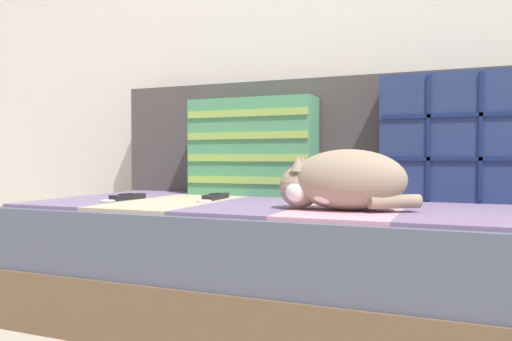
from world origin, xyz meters
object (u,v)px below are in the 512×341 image
at_px(throw_pillow_quilted, 454,138).
at_px(throw_pillow_striped, 252,147).
at_px(sleeping_cat, 340,181).
at_px(game_remote_far, 215,197).
at_px(couch, 312,262).
at_px(game_remote_near, 126,197).

relative_size(throw_pillow_quilted, throw_pillow_striped, 0.95).
height_order(sleeping_cat, game_remote_far, sleeping_cat).
distance_m(throw_pillow_quilted, sleeping_cat, 0.51).
distance_m(couch, game_remote_near, 0.65).
relative_size(throw_pillow_striped, game_remote_near, 2.56).
relative_size(game_remote_near, game_remote_far, 0.95).
height_order(throw_pillow_quilted, game_remote_near, throw_pillow_quilted).
relative_size(couch, throw_pillow_striped, 3.79).
bearing_deg(throw_pillow_striped, game_remote_near, -131.36).
relative_size(couch, game_remote_far, 9.23).
distance_m(throw_pillow_quilted, game_remote_near, 1.09).
bearing_deg(throw_pillow_quilted, game_remote_near, -160.84).
distance_m(couch, game_remote_far, 0.39).
bearing_deg(couch, throw_pillow_striped, 143.51).
bearing_deg(game_remote_far, couch, 2.31).
xyz_separation_m(throw_pillow_quilted, game_remote_near, (-1.01, -0.35, -0.19)).
height_order(couch, throw_pillow_quilted, throw_pillow_quilted).
xyz_separation_m(throw_pillow_striped, game_remote_far, (-0.04, -0.23, -0.17)).
height_order(couch, sleeping_cat, sleeping_cat).
bearing_deg(couch, throw_pillow_quilted, 28.08).
height_order(throw_pillow_striped, sleeping_cat, throw_pillow_striped).
bearing_deg(game_remote_far, sleeping_cat, -21.03).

